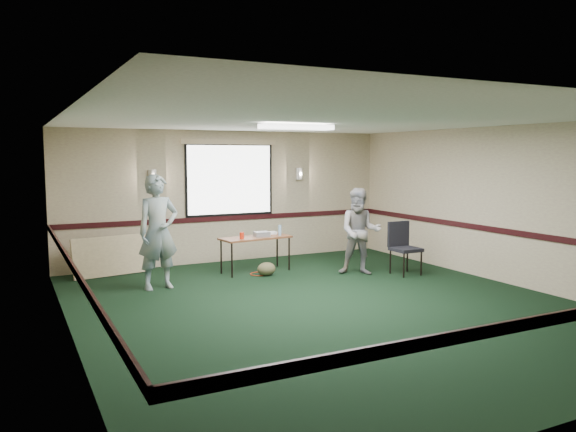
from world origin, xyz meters
name	(u,v)px	position (x,y,z in m)	size (l,w,h in m)	color
ground	(328,306)	(0.00, 0.00, 0.00)	(8.00, 8.00, 0.00)	black
room_shell	(267,190)	(0.00, 2.12, 1.58)	(8.00, 8.02, 8.00)	tan
folding_table	(256,239)	(0.02, 2.70, 0.62)	(1.39, 0.69, 0.67)	#5A2B19
projector	(262,234)	(0.14, 2.69, 0.72)	(0.28, 0.23, 0.09)	gray
game_console	(271,233)	(0.44, 2.91, 0.69)	(0.19, 0.15, 0.05)	white
red_cup	(242,236)	(-0.31, 2.58, 0.73)	(0.08, 0.08, 0.12)	red
water_bottle	(280,230)	(0.51, 2.66, 0.77)	(0.06, 0.06, 0.20)	#80ABD1
duffel_bag	(266,269)	(0.06, 2.30, 0.12)	(0.35, 0.26, 0.25)	#4C492B
cable_coil	(259,274)	(-0.01, 2.46, 0.01)	(0.35, 0.35, 0.02)	red
folded_table	(112,256)	(-2.46, 3.60, 0.36)	(1.42, 0.06, 0.73)	tan
conference_chair	(403,244)	(2.40, 1.33, 0.57)	(0.47, 0.49, 0.97)	black
person_left	(158,232)	(-1.94, 2.18, 0.94)	(0.69, 0.45, 1.89)	#385B7C
person_right	(360,232)	(1.66, 1.65, 0.80)	(0.78, 0.61, 1.60)	slate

